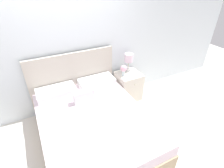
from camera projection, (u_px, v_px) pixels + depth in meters
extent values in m
plane|color=silver|center=(77.00, 105.00, 3.80)|extent=(12.00, 12.00, 0.00)
cube|color=white|center=(68.00, 46.00, 3.16)|extent=(8.00, 0.06, 2.60)
cube|color=tan|center=(94.00, 132.00, 2.92)|extent=(1.63, 2.09, 0.33)
cube|color=white|center=(94.00, 120.00, 2.77)|extent=(1.60, 2.05, 0.21)
cube|color=beige|center=(74.00, 82.00, 3.46)|extent=(1.66, 0.05, 1.21)
cube|color=white|center=(56.00, 92.00, 3.13)|extent=(0.68, 0.36, 0.14)
cube|color=white|center=(97.00, 82.00, 3.43)|extent=(0.68, 0.36, 0.14)
cube|color=white|center=(84.00, 96.00, 2.98)|extent=(0.36, 0.13, 0.21)
cube|color=silver|center=(128.00, 86.00, 3.87)|extent=(0.50, 0.47, 0.61)
sphere|color=#B2AD93|center=(135.00, 85.00, 3.59)|extent=(0.02, 0.02, 0.02)
cylinder|color=white|center=(128.00, 70.00, 3.80)|extent=(0.12, 0.12, 0.07)
cylinder|color=#B7B29E|center=(128.00, 65.00, 3.73)|extent=(0.02, 0.02, 0.16)
cylinder|color=silver|center=(129.00, 58.00, 3.65)|extent=(0.18, 0.18, 0.17)
cylinder|color=silver|center=(123.00, 73.00, 3.61)|extent=(0.06, 0.06, 0.12)
sphere|color=#EFB2C6|center=(124.00, 68.00, 3.56)|extent=(0.13, 0.13, 0.13)
sphere|color=#609356|center=(125.00, 69.00, 3.59)|extent=(0.06, 0.06, 0.06)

